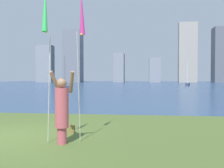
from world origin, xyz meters
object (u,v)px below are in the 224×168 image
at_px(kite_flag_right, 82,16).
at_px(sailboat_5, 65,87).
at_px(bag, 71,129).
at_px(kite_flag_left, 45,13).
at_px(sailboat_4, 187,84).
at_px(person, 62,108).

distance_m(kite_flag_right, sailboat_5, 33.26).
bearing_deg(kite_flag_right, sailboat_5, 108.11).
xyz_separation_m(kite_flag_right, bag, (-0.53, 0.71, -3.49)).
xyz_separation_m(kite_flag_left, sailboat_5, (-9.43, 32.09, -3.28)).
relative_size(kite_flag_right, sailboat_4, 0.83).
xyz_separation_m(person, sailboat_4, (12.30, 51.22, -0.64)).
bearing_deg(kite_flag_left, person, 9.84).
relative_size(person, bag, 7.23).
relative_size(bag, sailboat_4, 0.05).
bearing_deg(person, sailboat_4, 85.32).
relative_size(bag, sailboat_5, 0.05).
distance_m(person, sailboat_4, 52.68).
xyz_separation_m(kite_flag_left, kite_flag_right, (0.86, 0.63, 0.03)).
bearing_deg(kite_flag_left, sailboat_4, 76.06).
relative_size(person, kite_flag_left, 0.46).
relative_size(sailboat_4, sailboat_5, 0.99).
relative_size(kite_flag_right, bag, 15.75).
bearing_deg(bag, person, -85.61).
xyz_separation_m(person, bag, (-0.10, 1.27, -0.85)).
xyz_separation_m(kite_flag_right, sailboat_5, (-10.29, 31.46, -3.32)).
xyz_separation_m(person, kite_flag_left, (-0.43, -0.07, 2.60)).
bearing_deg(kite_flag_left, bag, 76.17).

